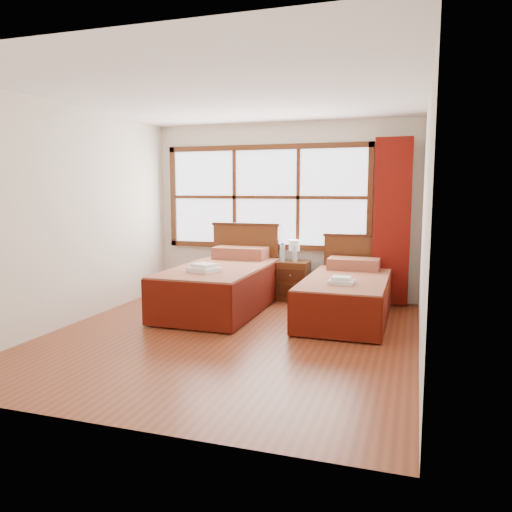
% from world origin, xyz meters
% --- Properties ---
extents(floor, '(4.50, 4.50, 0.00)m').
position_xyz_m(floor, '(0.00, 0.00, 0.00)').
color(floor, brown).
rests_on(floor, ground).
extents(ceiling, '(4.50, 4.50, 0.00)m').
position_xyz_m(ceiling, '(0.00, 0.00, 2.60)').
color(ceiling, white).
rests_on(ceiling, wall_back).
extents(wall_back, '(4.00, 0.00, 4.00)m').
position_xyz_m(wall_back, '(0.00, 2.25, 1.30)').
color(wall_back, silver).
rests_on(wall_back, floor).
extents(wall_left, '(0.00, 4.50, 4.50)m').
position_xyz_m(wall_left, '(-2.00, 0.00, 1.30)').
color(wall_left, silver).
rests_on(wall_left, floor).
extents(wall_right, '(0.00, 4.50, 4.50)m').
position_xyz_m(wall_right, '(2.00, 0.00, 1.30)').
color(wall_right, silver).
rests_on(wall_right, floor).
extents(window, '(3.16, 0.06, 1.56)m').
position_xyz_m(window, '(-0.25, 2.21, 1.50)').
color(window, white).
rests_on(window, wall_back).
extents(curtain, '(0.50, 0.16, 2.30)m').
position_xyz_m(curtain, '(1.60, 2.11, 1.17)').
color(curtain, maroon).
rests_on(curtain, wall_back).
extents(bed_left, '(1.14, 2.21, 1.11)m').
position_xyz_m(bed_left, '(-0.55, 1.20, 0.34)').
color(bed_left, '#39180B').
rests_on(bed_left, floor).
extents(bed_right, '(1.02, 2.04, 0.99)m').
position_xyz_m(bed_right, '(1.13, 1.20, 0.30)').
color(bed_right, '#39180B').
rests_on(bed_right, floor).
extents(nightstand, '(0.43, 0.43, 0.58)m').
position_xyz_m(nightstand, '(0.24, 1.99, 0.29)').
color(nightstand, '#512811').
rests_on(nightstand, floor).
extents(towels_left, '(0.43, 0.40, 0.10)m').
position_xyz_m(towels_left, '(-0.58, 0.64, 0.64)').
color(towels_left, white).
rests_on(towels_left, bed_left).
extents(towels_right, '(0.29, 0.26, 0.08)m').
position_xyz_m(towels_right, '(1.12, 0.72, 0.56)').
color(towels_right, white).
rests_on(towels_right, bed_right).
extents(lamp, '(0.16, 0.16, 0.31)m').
position_xyz_m(lamp, '(0.24, 2.03, 0.80)').
color(lamp, gold).
rests_on(lamp, nightstand).
extents(bottle_near, '(0.07, 0.07, 0.28)m').
position_xyz_m(bottle_near, '(0.09, 1.92, 0.70)').
color(bottle_near, silver).
rests_on(bottle_near, nightstand).
extents(bottle_far, '(0.07, 0.07, 0.26)m').
position_xyz_m(bottle_far, '(0.26, 1.97, 0.70)').
color(bottle_far, silver).
rests_on(bottle_far, nightstand).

